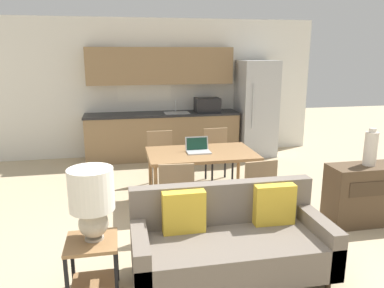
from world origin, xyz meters
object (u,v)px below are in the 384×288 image
credenza (371,194)px  dining_chair_far_right (218,151)px  dining_table (201,156)px  laptop (198,148)px  refrigerator (256,108)px  dining_chair_far_left (161,155)px  dining_chair_near_left (176,190)px  table_lamp (92,198)px  vase (371,148)px  couch (229,241)px  dining_chair_near_right (255,187)px  side_table (93,259)px

credenza → dining_chair_far_right: dining_chair_far_right is taller
dining_table → laptop: laptop is taller
laptop → dining_table: bearing=-32.2°
refrigerator → credenza: 3.40m
refrigerator → dining_chair_far_left: 2.63m
credenza → laptop: laptop is taller
dining_chair_far_right → dining_chair_far_left: bearing=178.0°
dining_table → dining_chair_near_left: dining_chair_near_left is taller
table_lamp → laptop: table_lamp is taller
refrigerator → dining_table: bearing=-125.7°
refrigerator → dining_table: (-1.65, -2.29, -0.29)m
table_lamp → vase: size_ratio=1.38×
couch → dining_chair_far_left: size_ratio=2.13×
dining_table → laptop: size_ratio=4.57×
credenza → dining_chair_far_right: 2.37m
vase → dining_chair_far_left: (-2.30, 1.83, -0.46)m
dining_table → dining_chair_near_right: dining_chair_near_right is taller
side_table → dining_chair_near_left: 1.43m
couch → side_table: couch is taller
couch → table_lamp: bearing=-176.4°
refrigerator → dining_chair_far_left: size_ratio=2.24×
dining_table → credenza: bearing=-28.6°
dining_chair_near_right → dining_chair_far_right: 1.68m
refrigerator → credenza: refrigerator is taller
vase → dining_chair_near_right: vase is taller
credenza → dining_chair_far_left: bearing=142.2°
table_lamp → vase: bearing=14.6°
couch → laptop: (0.08, 1.80, 0.44)m
refrigerator → side_table: refrigerator is taller
table_lamp → laptop: size_ratio=1.93×
vase → laptop: vase is taller
laptop → table_lamp: bearing=-124.8°
dining_chair_far_left → couch: bearing=-82.2°
refrigerator → dining_chair_far_left: refrigerator is taller
couch → refrigerator: bearing=66.4°
refrigerator → dining_chair_near_right: refrigerator is taller
table_lamp → dining_chair_far_left: bearing=71.8°
table_lamp → dining_chair_far_left: table_lamp is taller
table_lamp → dining_chair_near_right: size_ratio=0.73×
vase → refrigerator: bearing=93.2°
vase → dining_chair_far_right: bearing=126.3°
dining_table → vase: size_ratio=3.26×
refrigerator → credenza: (0.26, -3.34, -0.58)m
vase → dining_chair_far_left: bearing=141.5°
table_lamp → dining_chair_near_right: 2.11m
refrigerator → side_table: size_ratio=3.61×
dining_table → laptop: 0.12m
dining_chair_far_right → side_table: bearing=-128.0°
couch → dining_chair_near_right: bearing=57.1°
couch → dining_chair_near_right: (0.60, 0.93, 0.16)m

